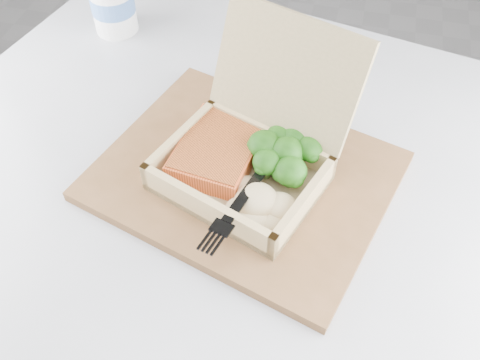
% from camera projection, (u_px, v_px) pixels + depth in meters
% --- Properties ---
extents(cafe_table, '(1.05, 1.05, 0.76)m').
position_uv_depth(cafe_table, '(208.00, 262.00, 0.87)').
color(cafe_table, black).
rests_on(cafe_table, floor).
extents(serving_tray, '(0.44, 0.39, 0.02)m').
position_uv_depth(serving_tray, '(244.00, 176.00, 0.72)').
color(serving_tray, brown).
rests_on(serving_tray, cafe_table).
extents(takeout_container, '(0.26, 0.27, 0.18)m').
position_uv_depth(takeout_container, '(255.00, 143.00, 0.68)').
color(takeout_container, tan).
rests_on(takeout_container, serving_tray).
extents(salmon_fillet, '(0.11, 0.14, 0.03)m').
position_uv_depth(salmon_fillet, '(218.00, 150.00, 0.71)').
color(salmon_fillet, orange).
rests_on(salmon_fillet, takeout_container).
extents(broccoli_pile, '(0.11, 0.11, 0.04)m').
position_uv_depth(broccoli_pile, '(286.00, 157.00, 0.69)').
color(broccoli_pile, '#276D18').
rests_on(broccoli_pile, takeout_container).
extents(mashed_potatoes, '(0.09, 0.08, 0.03)m').
position_uv_depth(mashed_potatoes, '(256.00, 200.00, 0.65)').
color(mashed_potatoes, '#CCB484').
rests_on(mashed_potatoes, takeout_container).
extents(plastic_fork, '(0.06, 0.17, 0.02)m').
position_uv_depth(plastic_fork, '(257.00, 177.00, 0.66)').
color(plastic_fork, black).
rests_on(plastic_fork, mashed_potatoes).
extents(paper_cup, '(0.08, 0.08, 0.10)m').
position_uv_depth(paper_cup, '(113.00, 3.00, 0.91)').
color(paper_cup, white).
rests_on(paper_cup, cafe_table).
extents(receipt, '(0.08, 0.14, 0.00)m').
position_uv_depth(receipt, '(324.00, 98.00, 0.83)').
color(receipt, white).
rests_on(receipt, cafe_table).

